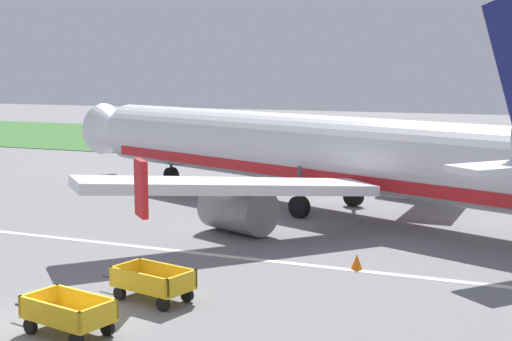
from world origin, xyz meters
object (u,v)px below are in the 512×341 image
at_px(airplane, 307,151).
at_px(traffic_cone_near_plane, 357,262).
at_px(baggage_cart_second_in_row, 153,282).
at_px(baggage_cart_nearest, 68,314).

bearing_deg(airplane, traffic_cone_near_plane, -62.10).
bearing_deg(baggage_cart_second_in_row, airplane, 92.23).
height_order(airplane, baggage_cart_nearest, airplane).
distance_m(baggage_cart_nearest, traffic_cone_near_plane, 11.17).
bearing_deg(airplane, baggage_cart_second_in_row, -87.77).
bearing_deg(airplane, baggage_cart_nearest, -89.87).
height_order(airplane, traffic_cone_near_plane, airplane).
xyz_separation_m(airplane, baggage_cart_second_in_row, (0.66, -16.85, -2.45)).
bearing_deg(traffic_cone_near_plane, baggage_cart_second_in_row, -129.30).
xyz_separation_m(baggage_cart_second_in_row, traffic_cone_near_plane, (5.02, 6.13, -0.32)).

